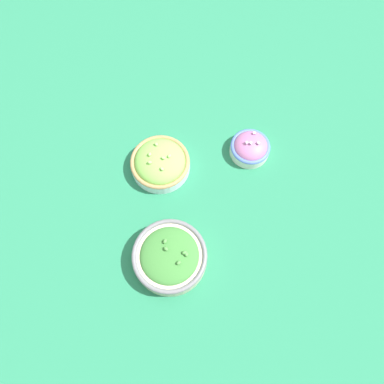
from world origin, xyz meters
name	(u,v)px	position (x,y,z in m)	size (l,w,h in m)	color
ground_plane	(192,196)	(0.00, 0.00, 0.00)	(3.00, 3.00, 0.00)	#23704C
bowl_broccoli	(170,257)	(0.17, -0.05, 0.03)	(0.18, 0.18, 0.07)	beige
bowl_red_onion	(250,148)	(-0.14, 0.16, 0.02)	(0.11, 0.11, 0.06)	silver
bowl_lettuce	(160,163)	(-0.08, -0.09, 0.03)	(0.16, 0.16, 0.07)	silver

